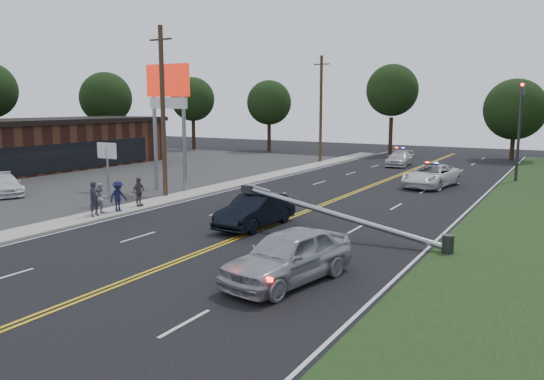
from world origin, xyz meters
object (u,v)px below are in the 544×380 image
Objects in this scene: utility_pole_mid at (163,112)px; bystander_b at (101,198)px; fallen_streetlight at (350,218)px; parked_car at (4,185)px; crashed_sedan at (255,210)px; bystander_a at (95,199)px; emergency_b at (399,159)px; traffic_signal at (520,123)px; bystander_c at (118,196)px; emergency_a at (431,176)px; pylon_sign at (168,97)px; utility_pole_far at (321,109)px; bystander_d at (139,192)px; waiting_sedan at (288,256)px; small_sign at (107,155)px.

bystander_b is (0.82, -5.70, -4.20)m from utility_pole_mid.
parked_car is (-22.56, -0.33, -0.29)m from fallen_streetlight.
bystander_a is (-7.73, -2.40, 0.22)m from crashed_sedan.
traffic_signal is at bearing -32.21° from emergency_b.
fallen_streetlight reaches higher than bystander_c.
fallen_streetlight reaches higher than emergency_a.
pylon_sign is at bearing -117.10° from emergency_b.
emergency_a is at bearing 77.33° from crashed_sedan.
emergency_b is at bearing 9.54° from utility_pole_far.
bystander_a is (10.21, -1.98, 0.34)m from parked_car.
traffic_signal is 4.11× the size of bystander_a.
emergency_a is 3.53× the size of bystander_b.
fallen_streetlight is (-4.11, -22.00, -3.29)m from traffic_signal.
fallen_streetlight is 5.45× the size of bystander_a.
utility_pole_far reaches higher than traffic_signal.
emergency_a is 21.89m from bystander_a.
traffic_signal reaches higher than bystander_d.
fallen_streetlight is at bearing 103.61° from waiting_sedan.
utility_pole_far reaches higher than emergency_b.
bystander_c is (-16.35, -22.87, -3.31)m from traffic_signal.
pylon_sign reaches higher than emergency_b.
small_sign reaches higher than bystander_c.
parked_car is (-17.94, -0.42, -0.13)m from crashed_sedan.
bystander_c is (0.11, 1.43, -0.08)m from bystander_a.
fallen_streetlight is 1.73× the size of emergency_a.
emergency_b is 2.87× the size of bystander_d.
waiting_sedan is (14.94, -11.83, -5.16)m from pylon_sign.
crashed_sedan is 8.14m from bystander_b.
emergency_a is (17.61, 12.15, -1.58)m from small_sign.
utility_pole_far is (0.00, 22.00, 0.00)m from utility_pole_mid.
fallen_streetlight is 4.62m from crashed_sedan.
pylon_sign is 1.83× the size of parked_car.
fallen_streetlight is (14.69, -6.00, -5.08)m from pylon_sign.
utility_pole_mid reaches higher than bystander_c.
traffic_signal is 11.99m from emergency_b.
waiting_sedan is at bearing -121.99° from bystander_d.
bystander_b is at bearing -172.31° from fallen_streetlight.
pylon_sign is 16.66m from fallen_streetlight.
fallen_streetlight is 0.94× the size of utility_pole_mid.
bystander_d is (0.03, 2.97, -0.07)m from bystander_a.
fallen_streetlight is at bearing -22.22° from pylon_sign.
utility_pole_far is (4.80, 22.00, 2.75)m from small_sign.
pylon_sign is 24.75m from traffic_signal.
emergency_b is at bearing 94.52° from crashed_sedan.
utility_pole_mid reaches higher than small_sign.
utility_pole_far reaches higher than bystander_a.
pylon_sign is 5.13× the size of bystander_c.
emergency_b is (-1.45, 27.14, -0.11)m from crashed_sedan.
utility_pole_far is at bearing -2.28° from bystander_d.
bystander_b is (10.00, -1.37, 0.26)m from parked_car.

